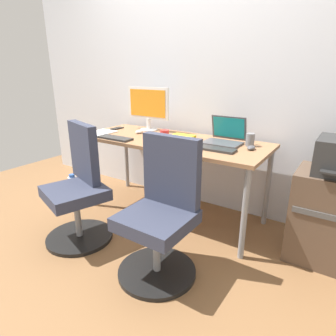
{
  "coord_description": "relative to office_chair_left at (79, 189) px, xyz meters",
  "views": [
    {
      "loc": [
        1.37,
        -2.13,
        1.34
      ],
      "look_at": [
        0.0,
        -0.05,
        0.49
      ],
      "focal_mm": 30.59,
      "sensor_mm": 36.0,
      "label": 1
    }
  ],
  "objects": [
    {
      "name": "phone_near_laptop",
      "position": [
        -0.32,
        0.82,
        0.33
      ],
      "size": [
        0.07,
        0.14,
        0.01
      ],
      "primitive_type": "cube",
      "color": "black",
      "rests_on": "desk"
    },
    {
      "name": "phone_near_monitor",
      "position": [
        0.65,
        0.49,
        0.33
      ],
      "size": [
        0.07,
        0.14,
        0.01
      ],
      "primitive_type": "cube",
      "color": "black",
      "rests_on": "desk"
    },
    {
      "name": "office_chair_left",
      "position": [
        0.0,
        0.0,
        0.0
      ],
      "size": [
        0.56,
        0.56,
        0.94
      ],
      "color": "black",
      "rests_on": "ground"
    },
    {
      "name": "desktop_monitor",
      "position": [
        0.01,
        0.95,
        0.57
      ],
      "size": [
        0.48,
        0.18,
        0.43
      ],
      "color": "silver",
      "rests_on": "desk"
    },
    {
      "name": "paper_pile",
      "position": [
        -0.31,
        0.56,
        0.33
      ],
      "size": [
        0.21,
        0.3,
        0.01
      ],
      "primitive_type": "cube",
      "color": "white",
      "rests_on": "desk"
    },
    {
      "name": "notebook",
      "position": [
        0.48,
        0.83,
        0.34
      ],
      "size": [
        0.21,
        0.15,
        0.03
      ],
      "primitive_type": "cube",
      "color": "yellow",
      "rests_on": "desk"
    },
    {
      "name": "side_cabinet",
      "position": [
        1.78,
        0.76,
        -0.09
      ],
      "size": [
        0.57,
        0.41,
        0.67
      ],
      "color": "brown",
      "rests_on": "ground"
    },
    {
      "name": "desk",
      "position": [
        0.42,
        0.73,
        0.26
      ],
      "size": [
        1.74,
        0.71,
        0.75
      ],
      "color": "#996B47",
      "rests_on": "ground"
    },
    {
      "name": "water_bottle_on_floor",
      "position": [
        -0.59,
        0.39,
        -0.28
      ],
      "size": [
        0.09,
        0.09,
        0.31
      ],
      "color": "white",
      "rests_on": "ground"
    },
    {
      "name": "keyboard_by_laptop",
      "position": [
        0.9,
        0.61,
        0.33
      ],
      "size": [
        0.34,
        0.12,
        0.02
      ],
      "primitive_type": "cube",
      "color": "#2D2D2D",
      "rests_on": "desk"
    },
    {
      "name": "back_wall",
      "position": [
        0.42,
        1.17,
        0.88
      ],
      "size": [
        4.4,
        0.04,
        2.6
      ],
      "primitive_type": "cube",
      "color": "silver",
      "rests_on": "ground"
    },
    {
      "name": "mouse_by_laptop",
      "position": [
        1.14,
        0.77,
        0.34
      ],
      "size": [
        0.06,
        0.1,
        0.03
      ],
      "primitive_type": "ellipsoid",
      "color": "#515156",
      "rests_on": "desk"
    },
    {
      "name": "pen_cup",
      "position": [
        1.09,
        0.88,
        0.38
      ],
      "size": [
        0.07,
        0.07,
        0.1
      ],
      "primitive_type": "cylinder",
      "color": "slate",
      "rests_on": "desk"
    },
    {
      "name": "open_laptop",
      "position": [
        0.88,
        0.86,
        0.38
      ],
      "size": [
        0.31,
        0.28,
        0.22
      ],
      "color": "#4C4C51",
      "rests_on": "desk"
    },
    {
      "name": "keyboard_by_monitor",
      "position": [
        -0.01,
        0.46,
        0.33
      ],
      "size": [
        0.34,
        0.12,
        0.02
      ],
      "primitive_type": "cube",
      "color": "#2D2D2D",
      "rests_on": "desk"
    },
    {
      "name": "mouse_by_monitor",
      "position": [
        0.02,
        0.78,
        0.34
      ],
      "size": [
        0.06,
        0.1,
        0.03
      ],
      "primitive_type": "ellipsoid",
      "color": "silver",
      "rests_on": "desk"
    },
    {
      "name": "office_chair_right",
      "position": [
        0.81,
        0.0,
        0.0
      ],
      "size": [
        0.54,
        0.54,
        0.94
      ],
      "color": "black",
      "rests_on": "ground"
    },
    {
      "name": "coffee_mug",
      "position": [
        0.39,
        0.67,
        0.37
      ],
      "size": [
        0.08,
        0.08,
        0.09
      ],
      "primitive_type": "cylinder",
      "color": "red",
      "rests_on": "desk"
    },
    {
      "name": "ground_plane",
      "position": [
        0.42,
        0.73,
        -0.42
      ],
      "size": [
        5.28,
        5.28,
        0.0
      ],
      "primitive_type": "plane",
      "color": "brown"
    }
  ]
}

